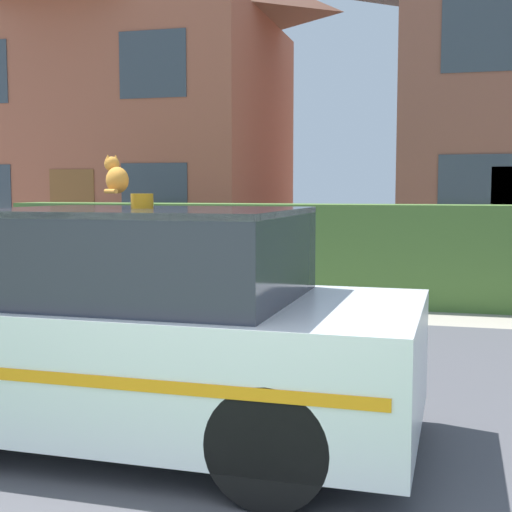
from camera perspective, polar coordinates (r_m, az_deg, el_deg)
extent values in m
cube|color=#4C4C51|center=(6.14, 3.98, -10.67)|extent=(28.00, 6.38, 0.01)
cube|color=#4C7233|center=(10.71, 3.74, 0.22)|extent=(9.30, 0.80, 1.48)
cylinder|color=black|center=(6.26, -16.99, -7.32)|extent=(0.68, 0.21, 0.68)
cylinder|color=black|center=(5.37, 5.46, -9.21)|extent=(0.68, 0.21, 0.68)
cylinder|color=black|center=(3.90, 1.10, -14.87)|extent=(0.68, 0.21, 0.68)
cube|color=silver|center=(4.95, -10.22, -7.67)|extent=(3.92, 1.84, 0.78)
cube|color=#232833|center=(4.79, -9.04, 0.24)|extent=(2.05, 1.63, 0.59)
cube|color=silver|center=(4.78, -9.09, 3.54)|extent=(2.05, 1.63, 0.04)
cube|color=orange|center=(5.74, -6.29, -5.22)|extent=(3.69, 0.07, 0.07)
cube|color=orange|center=(4.18, -15.68, -9.40)|extent=(3.69, 0.07, 0.07)
cylinder|color=orange|center=(4.77, -9.10, 4.37)|extent=(0.15, 0.15, 0.10)
ellipsoid|color=orange|center=(4.90, -11.04, 5.98)|extent=(0.25, 0.24, 0.18)
ellipsoid|color=white|center=(4.97, -11.39, 5.81)|extent=(0.09, 0.10, 0.10)
sphere|color=orange|center=(4.98, -11.46, 7.22)|extent=(0.10, 0.10, 0.10)
cone|color=orange|center=(5.00, -11.16, 7.72)|extent=(0.04, 0.04, 0.04)
cone|color=orange|center=(4.97, -11.77, 7.72)|extent=(0.04, 0.04, 0.04)
cylinder|color=orange|center=(4.80, -11.54, 5.10)|extent=(0.15, 0.13, 0.03)
cube|color=#93513D|center=(17.75, -10.46, 8.81)|extent=(7.14, 5.70, 5.57)
cube|color=brown|center=(15.11, -14.46, 2.75)|extent=(1.00, 0.02, 2.10)
cube|color=#333D47|center=(14.30, -8.15, 4.77)|extent=(1.40, 0.02, 1.30)
cube|color=#333D47|center=(14.50, -8.29, 14.95)|extent=(1.40, 0.02, 1.30)
cube|color=#333D47|center=(13.51, 17.31, 5.03)|extent=(1.40, 0.02, 1.30)
cube|color=#333D47|center=(13.78, 17.64, 16.54)|extent=(1.40, 0.02, 1.30)
cube|color=#474C8C|center=(11.53, -17.62, -0.59)|extent=(0.61, 0.70, 1.10)
cube|color=navy|center=(11.49, -17.71, 2.38)|extent=(0.64, 0.74, 0.10)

